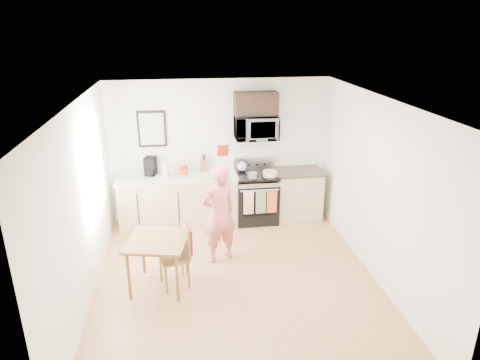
{
  "coord_description": "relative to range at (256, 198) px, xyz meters",
  "views": [
    {
      "loc": [
        -0.7,
        -5.24,
        3.54
      ],
      "look_at": [
        0.19,
        1.0,
        1.19
      ],
      "focal_mm": 32.0,
      "sensor_mm": 36.0,
      "label": 1
    }
  ],
  "objects": [
    {
      "name": "microwave",
      "position": [
        -0.0,
        0.1,
        1.32
      ],
      "size": [
        0.76,
        0.51,
        0.42
      ],
      "primitive_type": "imported",
      "color": "#B2B2B6",
      "rests_on": "back_wall"
    },
    {
      "name": "countertop_left",
      "position": [
        -1.43,
        0.02,
        0.48
      ],
      "size": [
        2.14,
        0.64,
        0.04
      ],
      "primitive_type": "cube",
      "color": "beige",
      "rests_on": "cabinet_left"
    },
    {
      "name": "range",
      "position": [
        0.0,
        0.0,
        0.0
      ],
      "size": [
        0.76,
        0.7,
        1.16
      ],
      "color": "black",
      "rests_on": "floor"
    },
    {
      "name": "bread_bag",
      "position": [
        -0.91,
        -0.2,
        0.56
      ],
      "size": [
        0.31,
        0.16,
        0.11
      ],
      "primitive_type": "cube",
      "rotation": [
        0.0,
        0.0,
        0.08
      ],
      "color": "tan",
      "rests_on": "countertop_left"
    },
    {
      "name": "knife_block",
      "position": [
        -0.95,
        0.24,
        0.61
      ],
      "size": [
        0.11,
        0.14,
        0.22
      ],
      "primitive_type": "cube",
      "rotation": [
        0.0,
        0.0,
        0.06
      ],
      "color": "brown",
      "rests_on": "countertop_left"
    },
    {
      "name": "kettle",
      "position": [
        -0.24,
        0.19,
        0.58
      ],
      "size": [
        0.18,
        0.18,
        0.23
      ],
      "color": "silver",
      "rests_on": "range"
    },
    {
      "name": "cabinet_left",
      "position": [
        -1.43,
        0.02,
        0.01
      ],
      "size": [
        2.1,
        0.6,
        0.9
      ],
      "primitive_type": "cube",
      "color": "tan",
      "rests_on": "floor"
    },
    {
      "name": "back_wall",
      "position": [
        -0.63,
        0.32,
        0.86
      ],
      "size": [
        4.0,
        0.04,
        2.6
      ],
      "primitive_type": "cube",
      "color": "white",
      "rests_on": "floor"
    },
    {
      "name": "ceiling",
      "position": [
        -0.63,
        -1.98,
        2.16
      ],
      "size": [
        4.0,
        4.6,
        0.04
      ],
      "primitive_type": "cube",
      "color": "white",
      "rests_on": "back_wall"
    },
    {
      "name": "milk_carton",
      "position": [
        -1.64,
        0.04,
        0.63
      ],
      "size": [
        0.11,
        0.11,
        0.25
      ],
      "primitive_type": "cube",
      "rotation": [
        0.0,
        0.0,
        -0.21
      ],
      "color": "tan",
      "rests_on": "countertop_left"
    },
    {
      "name": "upper_cabinet",
      "position": [
        -0.0,
        0.15,
        1.74
      ],
      "size": [
        0.76,
        0.35,
        0.4
      ],
      "primitive_type": "cube",
      "color": "black",
      "rests_on": "back_wall"
    },
    {
      "name": "utensil_crock",
      "position": [
        -1.3,
        0.14,
        0.65
      ],
      "size": [
        0.13,
        0.13,
        0.38
      ],
      "color": "#A01E0D",
      "rests_on": "countertop_left"
    },
    {
      "name": "dining_table",
      "position": [
        -1.72,
        -1.94,
        0.22
      ],
      "size": [
        0.82,
        0.82,
        0.74
      ],
      "rotation": [
        0.0,
        0.0,
        -0.22
      ],
      "color": "brown",
      "rests_on": "floor"
    },
    {
      "name": "left_wall",
      "position": [
        -2.63,
        -1.98,
        0.86
      ],
      "size": [
        0.04,
        4.6,
        2.6
      ],
      "primitive_type": "cube",
      "color": "white",
      "rests_on": "floor"
    },
    {
      "name": "floor",
      "position": [
        -0.63,
        -1.98,
        -0.44
      ],
      "size": [
        4.6,
        4.6,
        0.0
      ],
      "primitive_type": "plane",
      "color": "#AB7742",
      "rests_on": "ground"
    },
    {
      "name": "chair",
      "position": [
        -1.39,
        -1.9,
        0.15
      ],
      "size": [
        0.5,
        0.47,
        0.9
      ],
      "rotation": [
        0.0,
        0.0,
        0.26
      ],
      "color": "brown",
      "rests_on": "floor"
    },
    {
      "name": "wall_art",
      "position": [
        -1.83,
        0.3,
        1.31
      ],
      "size": [
        0.5,
        0.04,
        0.65
      ],
      "color": "black",
      "rests_on": "back_wall"
    },
    {
      "name": "pot",
      "position": [
        -0.11,
        -0.21,
        0.53
      ],
      "size": [
        0.19,
        0.29,
        0.09
      ],
      "rotation": [
        0.0,
        0.0,
        0.41
      ],
      "color": "#B2B2B6",
      "rests_on": "range"
    },
    {
      "name": "front_wall",
      "position": [
        -0.63,
        -4.28,
        0.86
      ],
      "size": [
        4.0,
        0.04,
        2.6
      ],
      "primitive_type": "cube",
      "color": "white",
      "rests_on": "floor"
    },
    {
      "name": "countertop_right",
      "position": [
        0.8,
        0.02,
        0.48
      ],
      "size": [
        0.88,
        0.64,
        0.04
      ],
      "primitive_type": "cube",
      "color": "black",
      "rests_on": "cabinet_right"
    },
    {
      "name": "wall_trivet",
      "position": [
        -0.58,
        0.31,
        0.86
      ],
      "size": [
        0.2,
        0.02,
        0.2
      ],
      "primitive_type": "cube",
      "color": "#A01E0D",
      "rests_on": "back_wall"
    },
    {
      "name": "person",
      "position": [
        -0.82,
        -1.32,
        0.35
      ],
      "size": [
        0.67,
        0.57,
        1.57
      ],
      "primitive_type": "imported",
      "rotation": [
        0.0,
        0.0,
        3.54
      ],
      "color": "#C3353F",
      "rests_on": "floor"
    },
    {
      "name": "right_wall",
      "position": [
        1.37,
        -1.98,
        0.86
      ],
      "size": [
        0.04,
        4.6,
        2.6
      ],
      "primitive_type": "cube",
      "color": "white",
      "rests_on": "floor"
    },
    {
      "name": "cabinet_right",
      "position": [
        0.8,
        0.02,
        0.01
      ],
      "size": [
        0.84,
        0.6,
        0.9
      ],
      "primitive_type": "cube",
      "color": "tan",
      "rests_on": "floor"
    },
    {
      "name": "coffee_maker",
      "position": [
        -1.9,
        0.17,
        0.66
      ],
      "size": [
        0.24,
        0.3,
        0.33
      ],
      "rotation": [
        0.0,
        0.0,
        -0.26
      ],
      "color": "black",
      "rests_on": "countertop_left"
    },
    {
      "name": "fruit_bowl",
      "position": [
        -1.34,
        0.04,
        0.55
      ],
      "size": [
        0.26,
        0.26,
        0.11
      ],
      "color": "silver",
      "rests_on": "countertop_left"
    },
    {
      "name": "window",
      "position": [
        -2.59,
        -1.18,
        1.11
      ],
      "size": [
        0.06,
        1.4,
        1.5
      ],
      "color": "silver",
      "rests_on": "left_wall"
    },
    {
      "name": "cake",
      "position": [
        0.21,
        -0.18,
        0.54
      ],
      "size": [
        0.31,
        0.31,
        0.1
      ],
      "color": "black",
      "rests_on": "range"
    }
  ]
}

